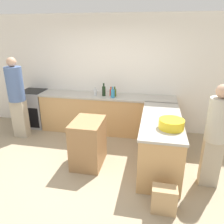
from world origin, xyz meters
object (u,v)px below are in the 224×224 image
object	(u,v)px
vinegar_bottle_clear	(95,92)
person_at_peninsula	(216,134)
hot_sauce_bottle	(111,92)
wine_bottle_dark	(104,91)
range_oven	(35,108)
person_by_range	(17,96)
island_table	(88,143)
dish_soap_bottle	(113,93)
paper_bag	(164,200)
olive_oil_bottle	(115,92)
mixing_bowl	(171,124)

from	to	relation	value
vinegar_bottle_clear	person_at_peninsula	xyz separation A→B (m)	(2.28, -1.56, -0.09)
hot_sauce_bottle	wine_bottle_dark	bearing A→B (deg)	-160.19
range_oven	person_by_range	distance (m)	0.84
island_table	hot_sauce_bottle	bearing A→B (deg)	85.04
hot_sauce_bottle	dish_soap_bottle	xyz separation A→B (m)	(0.07, -0.16, 0.02)
wine_bottle_dark	person_at_peninsula	bearing A→B (deg)	-37.07
vinegar_bottle_clear	hot_sauce_bottle	bearing A→B (deg)	10.89
hot_sauce_bottle	paper_bag	bearing A→B (deg)	-62.72
olive_oil_bottle	person_by_range	world-z (taller)	person_by_range
island_table	paper_bag	xyz separation A→B (m)	(1.34, -0.91, -0.24)
island_table	vinegar_bottle_clear	size ratio (longest dim) A/B	4.57
hot_sauce_bottle	person_at_peninsula	bearing A→B (deg)	-40.23
hot_sauce_bottle	dish_soap_bottle	bearing A→B (deg)	-65.49
range_oven	olive_oil_bottle	xyz separation A→B (m)	(2.09, -0.03, 0.54)
person_by_range	hot_sauce_bottle	bearing A→B (deg)	18.50
island_table	person_by_range	world-z (taller)	person_by_range
olive_oil_bottle	vinegar_bottle_clear	size ratio (longest dim) A/B	1.19
mixing_bowl	vinegar_bottle_clear	size ratio (longest dim) A/B	2.08
island_table	paper_bag	size ratio (longest dim) A/B	2.23
vinegar_bottle_clear	dish_soap_bottle	xyz separation A→B (m)	(0.43, -0.09, 0.02)
dish_soap_bottle	island_table	bearing A→B (deg)	-98.77
range_oven	olive_oil_bottle	distance (m)	2.15
person_by_range	olive_oil_bottle	bearing A→B (deg)	16.71
wine_bottle_dark	olive_oil_bottle	world-z (taller)	wine_bottle_dark
island_table	mixing_bowl	size ratio (longest dim) A/B	2.20
mixing_bowl	dish_soap_bottle	size ratio (longest dim) A/B	1.57
range_oven	wine_bottle_dark	xyz separation A→B (m)	(1.83, -0.04, 0.57)
olive_oil_bottle	person_at_peninsula	world-z (taller)	person_at_peninsula
vinegar_bottle_clear	dish_soap_bottle	size ratio (longest dim) A/B	0.76
range_oven	hot_sauce_bottle	distance (m)	2.06
wine_bottle_dark	person_at_peninsula	world-z (taller)	person_at_peninsula
person_at_peninsula	paper_bag	size ratio (longest dim) A/B	4.30
person_at_peninsula	paper_bag	world-z (taller)	person_at_peninsula
range_oven	wine_bottle_dark	distance (m)	1.92
wine_bottle_dark	dish_soap_bottle	xyz separation A→B (m)	(0.23, -0.10, -0.02)
vinegar_bottle_clear	person_at_peninsula	distance (m)	2.76
island_table	vinegar_bottle_clear	xyz separation A→B (m)	(-0.23, 1.37, 0.56)
range_oven	mixing_bowl	xyz separation A→B (m)	(3.27, -1.59, 0.53)
mixing_bowl	olive_oil_bottle	distance (m)	1.96
island_table	mixing_bowl	world-z (taller)	mixing_bowl
person_by_range	dish_soap_bottle	bearing A→B (deg)	13.79
hot_sauce_bottle	olive_oil_bottle	distance (m)	0.10
range_oven	person_by_range	size ratio (longest dim) A/B	0.51
hot_sauce_bottle	vinegar_bottle_clear	bearing A→B (deg)	-169.11
island_table	hot_sauce_bottle	world-z (taller)	hot_sauce_bottle
olive_oil_bottle	hot_sauce_bottle	bearing A→B (deg)	157.47
mixing_bowl	paper_bag	bearing A→B (deg)	-94.72
mixing_bowl	person_at_peninsula	world-z (taller)	person_at_peninsula
person_by_range	paper_bag	size ratio (longest dim) A/B	4.75
vinegar_bottle_clear	person_by_range	bearing A→B (deg)	-159.91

